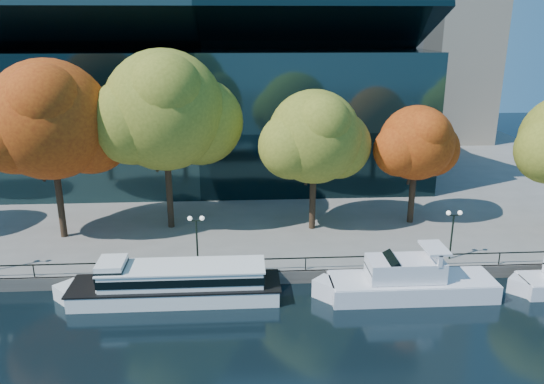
{
  "coord_description": "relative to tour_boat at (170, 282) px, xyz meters",
  "views": [
    {
      "loc": [
        0.27,
        -32.87,
        18.73
      ],
      "look_at": [
        2.75,
        8.0,
        5.68
      ],
      "focal_mm": 35.0,
      "sensor_mm": 36.0,
      "label": 1
    }
  ],
  "objects": [
    {
      "name": "convention_building",
      "position": [
        0.86,
        30.56,
        7.21
      ],
      "size": [
        50.0,
        24.57,
        21.43
      ],
      "color": "black",
      "rests_on": "ground"
    },
    {
      "name": "cruiser_near",
      "position": [
        16.67,
        -0.65,
        -0.12
      ],
      "size": [
        13.06,
        3.36,
        3.78
      ],
      "color": "white",
      "rests_on": "ground"
    },
    {
      "name": "lamp_1",
      "position": [
        1.7,
        3.27,
        2.68
      ],
      "size": [
        1.26,
        0.36,
        4.03
      ],
      "color": "black",
      "rests_on": "promenade"
    },
    {
      "name": "tree_3",
      "position": [
        11.65,
        10.41,
        7.95
      ],
      "size": [
        10.15,
        8.32,
        12.49
      ],
      "color": "black",
      "rests_on": "promenade"
    },
    {
      "name": "tree_1",
      "position": [
        -10.17,
        9.75,
        9.75
      ],
      "size": [
        12.32,
        10.1,
        15.18
      ],
      "color": "black",
      "rests_on": "promenade"
    },
    {
      "name": "railing",
      "position": [
        4.86,
        2.02,
        0.64
      ],
      "size": [
        88.2,
        0.08,
        0.99
      ],
      "color": "black",
      "rests_on": "promenade"
    },
    {
      "name": "tree_2",
      "position": [
        -1.1,
        11.49,
        10.15
      ],
      "size": [
        12.94,
        10.61,
        15.84
      ],
      "color": "black",
      "rests_on": "promenade"
    },
    {
      "name": "ground",
      "position": [
        4.86,
        -1.23,
        -1.3
      ],
      "size": [
        160.0,
        160.0,
        0.0
      ],
      "primitive_type": "plane",
      "color": "black",
      "rests_on": "ground"
    },
    {
      "name": "lamp_2",
      "position": [
        21.45,
        3.27,
        2.68
      ],
      "size": [
        1.26,
        0.36,
        4.03
      ],
      "color": "black",
      "rests_on": "promenade"
    },
    {
      "name": "tour_boat",
      "position": [
        0.0,
        0.0,
        0.0
      ],
      "size": [
        16.09,
        3.59,
        3.05
      ],
      "color": "white",
      "rests_on": "ground"
    },
    {
      "name": "promenade",
      "position": [
        4.86,
        35.14,
        -0.8
      ],
      "size": [
        90.0,
        67.08,
        1.0
      ],
      "color": "slate",
      "rests_on": "ground"
    },
    {
      "name": "tree_4",
      "position": [
        20.99,
        11.44,
        7.1
      ],
      "size": [
        8.37,
        6.86,
        10.9
      ],
      "color": "black",
      "rests_on": "promenade"
    }
  ]
}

